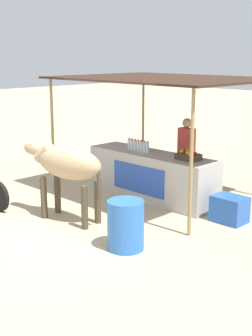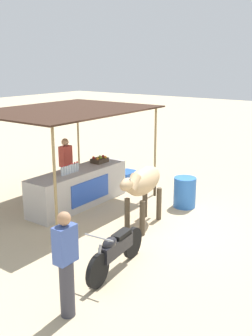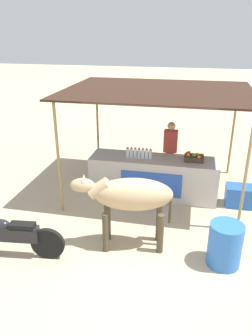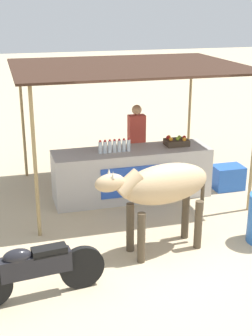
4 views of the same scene
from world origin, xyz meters
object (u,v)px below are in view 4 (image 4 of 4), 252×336
(cow, at_px, (162,187))
(cooler_box, at_px, (228,177))
(vendor_behind_counter, at_px, (136,143))
(stall_counter, at_px, (132,174))
(motorcycle_parked, at_px, (34,268))
(fruit_crate, at_px, (176,142))

(cow, bearing_deg, cooler_box, 42.87)
(vendor_behind_counter, xyz_separation_m, cow, (-0.47, -2.85, 0.18))
(stall_counter, xyz_separation_m, motorcycle_parked, (-2.10, -2.83, -0.05))
(cooler_box, height_order, motorcycle_parked, motorcycle_parked)
(fruit_crate, height_order, cow, cow)
(stall_counter, height_order, fruit_crate, fruit_crate)
(stall_counter, height_order, cow, cow)
(vendor_behind_counter, bearing_deg, cow, -99.40)
(stall_counter, xyz_separation_m, cooler_box, (2.00, -0.10, -0.24))
(vendor_behind_counter, height_order, motorcycle_parked, vendor_behind_counter)
(motorcycle_parked, bearing_deg, cow, 20.79)
(cooler_box, height_order, cow, cow)
(stall_counter, distance_m, fruit_crate, 1.07)
(vendor_behind_counter, relative_size, motorcycle_parked, 0.92)
(motorcycle_parked, bearing_deg, fruit_crate, 43.77)
(vendor_behind_counter, xyz_separation_m, cooler_box, (1.68, -0.85, -0.61))
(fruit_crate, relative_size, motorcycle_parked, 0.24)
(stall_counter, xyz_separation_m, fruit_crate, (0.91, 0.05, 0.55))
(fruit_crate, relative_size, cow, 0.24)
(stall_counter, height_order, motorcycle_parked, stall_counter)
(fruit_crate, height_order, cooler_box, fruit_crate)
(stall_counter, xyz_separation_m, cow, (-0.16, -2.10, 0.55))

